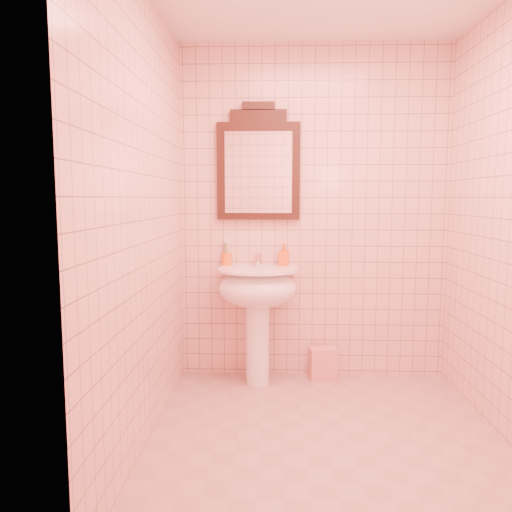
{
  "coord_description": "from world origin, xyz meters",
  "views": [
    {
      "loc": [
        -0.3,
        -2.69,
        1.37
      ],
      "look_at": [
        -0.42,
        0.55,
        0.99
      ],
      "focal_mm": 35.0,
      "sensor_mm": 36.0,
      "label": 1
    }
  ],
  "objects_px": {
    "pedestal_sink": "(258,296)",
    "towel": "(323,363)",
    "toothbrush_cup": "(227,259)",
    "mirror": "(258,166)",
    "soap_dispenser": "(284,255)"
  },
  "relations": [
    {
      "from": "toothbrush_cup",
      "to": "towel",
      "type": "bearing_deg",
      "value": -4.95
    },
    {
      "from": "mirror",
      "to": "toothbrush_cup",
      "type": "distance_m",
      "value": 0.73
    },
    {
      "from": "mirror",
      "to": "soap_dispenser",
      "type": "distance_m",
      "value": 0.69
    },
    {
      "from": "toothbrush_cup",
      "to": "towel",
      "type": "relative_size",
      "value": 0.71
    },
    {
      "from": "towel",
      "to": "soap_dispenser",
      "type": "bearing_deg",
      "value": 172.4
    },
    {
      "from": "toothbrush_cup",
      "to": "mirror",
      "type": "bearing_deg",
      "value": 4.51
    },
    {
      "from": "mirror",
      "to": "pedestal_sink",
      "type": "bearing_deg",
      "value": -90.0
    },
    {
      "from": "mirror",
      "to": "towel",
      "type": "xyz_separation_m",
      "value": [
        0.49,
        -0.08,
        -1.48
      ]
    },
    {
      "from": "pedestal_sink",
      "to": "toothbrush_cup",
      "type": "xyz_separation_m",
      "value": [
        -0.24,
        0.18,
        0.25
      ]
    },
    {
      "from": "soap_dispenser",
      "to": "towel",
      "type": "bearing_deg",
      "value": -3.98
    },
    {
      "from": "mirror",
      "to": "toothbrush_cup",
      "type": "height_order",
      "value": "mirror"
    },
    {
      "from": "soap_dispenser",
      "to": "towel",
      "type": "relative_size",
      "value": 0.7
    },
    {
      "from": "pedestal_sink",
      "to": "mirror",
      "type": "height_order",
      "value": "mirror"
    },
    {
      "from": "toothbrush_cup",
      "to": "towel",
      "type": "xyz_separation_m",
      "value": [
        0.73,
        -0.06,
        -0.79
      ]
    },
    {
      "from": "pedestal_sink",
      "to": "towel",
      "type": "relative_size",
      "value": 3.57
    }
  ]
}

